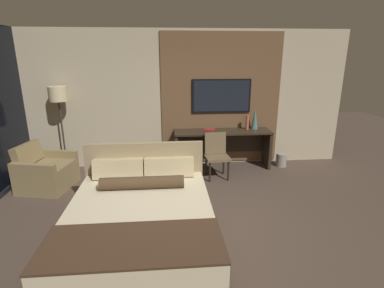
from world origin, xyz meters
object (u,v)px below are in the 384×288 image
(book, at_px, (209,130))
(vase_tall, at_px, (255,119))
(tv, at_px, (221,96))
(floor_lamp, at_px, (59,101))
(armchair_by_window, at_px, (46,173))
(bed, at_px, (141,223))
(desk, at_px, (222,142))
(waste_bin, at_px, (281,160))
(desk_chair, at_px, (216,152))
(vase_short, at_px, (247,122))

(book, bearing_deg, vase_tall, 3.41)
(tv, relative_size, floor_lamp, 0.71)
(armchair_by_window, xyz_separation_m, floor_lamp, (0.13, 0.75, 1.17))
(floor_lamp, xyz_separation_m, book, (2.93, 0.03, -0.64))
(bed, distance_m, floor_lamp, 3.33)
(desk, distance_m, book, 0.38)
(armchair_by_window, distance_m, vase_tall, 4.17)
(floor_lamp, bearing_deg, waste_bin, -0.88)
(armchair_by_window, bearing_deg, vase_tall, -66.22)
(bed, height_order, armchair_by_window, bed)
(armchair_by_window, xyz_separation_m, book, (3.06, 0.79, 0.53))
(desk, xyz_separation_m, armchair_by_window, (-3.32, -0.76, -0.27))
(desk_chair, distance_m, floor_lamp, 3.17)
(floor_lamp, relative_size, vase_tall, 3.93)
(desk_chair, relative_size, vase_short, 2.90)
(bed, relative_size, book, 8.52)
(desk_chair, xyz_separation_m, armchair_by_window, (-3.12, -0.26, -0.23))
(vase_tall, height_order, vase_short, vase_tall)
(vase_tall, relative_size, vase_short, 1.48)
(tv, relative_size, book, 4.72)
(tv, height_order, armchair_by_window, tv)
(desk, distance_m, floor_lamp, 3.32)
(vase_tall, xyz_separation_m, vase_short, (-0.17, -0.04, -0.07))
(book, bearing_deg, floor_lamp, -179.34)
(floor_lamp, xyz_separation_m, waste_bin, (4.48, -0.07, -1.31))
(tv, xyz_separation_m, armchair_by_window, (-3.32, -0.97, -1.20))
(floor_lamp, bearing_deg, desk_chair, -9.33)
(waste_bin, bearing_deg, vase_tall, 164.73)
(waste_bin, bearing_deg, tv, 167.38)
(book, bearing_deg, bed, -114.68)
(bed, distance_m, vase_short, 3.42)
(desk_chair, xyz_separation_m, vase_short, (0.73, 0.54, 0.44))
(desk, distance_m, tv, 0.96)
(vase_short, xyz_separation_m, book, (-0.80, -0.02, -0.13))
(desk, bearing_deg, floor_lamp, -179.84)
(armchair_by_window, distance_m, book, 3.20)
(bed, bearing_deg, vase_short, 53.06)
(desk, bearing_deg, bed, -119.40)
(vase_tall, distance_m, book, 0.99)
(book, bearing_deg, vase_short, 1.34)
(desk, relative_size, vase_tall, 4.51)
(desk, relative_size, desk_chair, 2.30)
(armchair_by_window, distance_m, vase_short, 3.99)
(armchair_by_window, distance_m, floor_lamp, 1.40)
(desk_chair, height_order, armchair_by_window, desk_chair)
(vase_tall, xyz_separation_m, book, (-0.96, -0.06, -0.21))
(desk, distance_m, desk_chair, 0.54)
(floor_lamp, bearing_deg, desk, 0.16)
(tv, distance_m, vase_tall, 0.85)
(desk, relative_size, book, 7.64)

